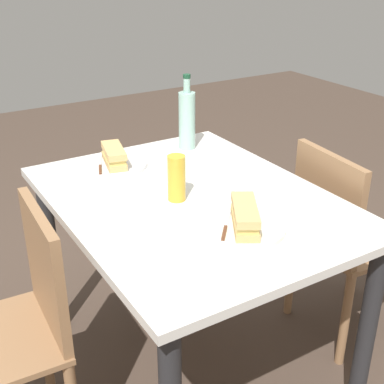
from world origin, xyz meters
TOP-DOWN VIEW (x-y plane):
  - ground_plane at (0.00, 0.00)m, footprint 8.00×8.00m
  - dining_table at (0.00, 0.00)m, footprint 1.14×0.87m
  - chair_far at (-0.00, 0.63)m, footprint 0.42×0.42m
  - chair_near at (-0.13, -0.63)m, footprint 0.44×0.44m
  - plate_near at (-0.28, -0.02)m, footprint 0.25×0.25m
  - baguette_sandwich_near at (-0.28, -0.02)m, footprint 0.21×0.17m
  - knife_near at (-0.26, 0.04)m, footprint 0.14×0.13m
  - plate_far at (0.39, 0.12)m, footprint 0.25×0.25m
  - baguette_sandwich_far at (0.39, 0.12)m, footprint 0.19×0.11m
  - knife_far at (0.39, 0.18)m, footprint 0.17×0.08m
  - water_bottle at (0.43, -0.24)m, footprint 0.07×0.07m
  - beer_glass at (0.01, 0.05)m, footprint 0.06×0.06m
  - paper_napkin at (-0.02, -0.22)m, footprint 0.16×0.16m

SIDE VIEW (x-z plane):
  - ground_plane at x=0.00m, z-range 0.00..0.00m
  - chair_far at x=0.00m, z-range 0.06..0.90m
  - chair_near at x=-0.13m, z-range 0.06..0.90m
  - dining_table at x=0.00m, z-range 0.26..1.02m
  - paper_napkin at x=-0.02m, z-range 0.75..0.76m
  - plate_near at x=-0.28m, z-range 0.75..0.77m
  - plate_far at x=0.39m, z-range 0.75..0.77m
  - knife_near at x=-0.26m, z-range 0.77..0.77m
  - knife_far at x=0.39m, z-range 0.77..0.77m
  - baguette_sandwich_near at x=-0.28m, z-range 0.77..0.84m
  - baguette_sandwich_far at x=0.39m, z-range 0.77..0.84m
  - beer_glass at x=0.01m, z-range 0.75..0.91m
  - water_bottle at x=0.43m, z-range 0.72..1.04m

